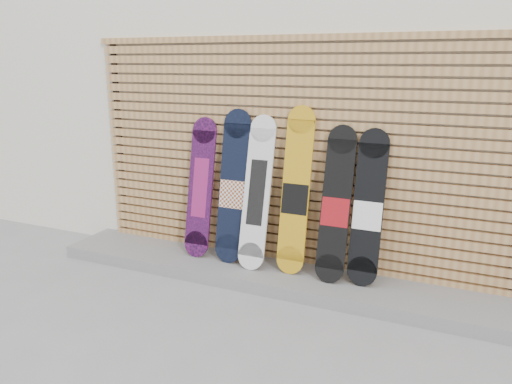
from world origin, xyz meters
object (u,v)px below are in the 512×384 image
Objects in this scene: snowboard_1 at (233,188)px; snowboard_5 at (368,209)px; snowboard_2 at (257,193)px; snowboard_3 at (296,192)px; snowboard_4 at (336,205)px; snowboard_0 at (201,188)px.

snowboard_1 is 1.33m from snowboard_5.
snowboard_3 reaches higher than snowboard_2.
snowboard_4 reaches higher than snowboard_5.
snowboard_5 is at bearing 0.36° from snowboard_3.
snowboard_3 is at bearing -0.27° from snowboard_0.
snowboard_0 reaches higher than snowboard_4.
snowboard_1 is 1.03× the size of snowboard_2.
snowboard_0 is at bearing 179.73° from snowboard_3.
snowboard_3 is at bearing -0.08° from snowboard_1.
snowboard_3 is 1.12× the size of snowboard_5.
snowboard_3 is at bearing -179.64° from snowboard_5.
snowboard_0 is 0.37m from snowboard_1.
snowboard_0 is 1.02m from snowboard_3.
snowboard_0 is 1.01× the size of snowboard_5.
snowboard_1 is at bearing 179.92° from snowboard_3.
snowboard_4 is at bearing -1.32° from snowboard_1.
snowboard_2 reaches higher than snowboard_5.
snowboard_3 reaches higher than snowboard_5.
snowboard_2 is (0.27, -0.03, -0.01)m from snowboard_1.
snowboard_4 is (0.77, 0.01, -0.04)m from snowboard_2.
snowboard_4 is (1.41, -0.03, -0.01)m from snowboard_0.
snowboard_5 is (1.70, -0.00, -0.02)m from snowboard_0.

